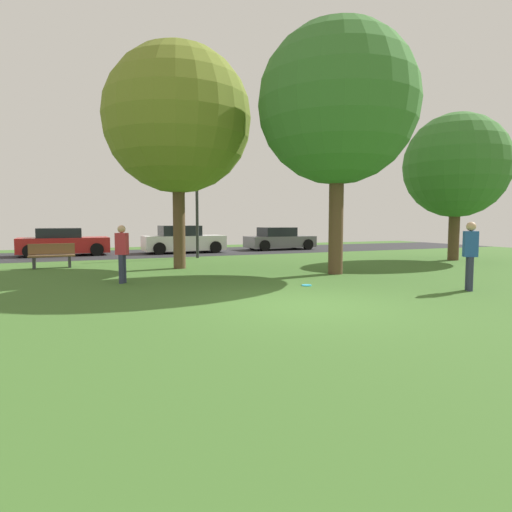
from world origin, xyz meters
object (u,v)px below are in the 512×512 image
at_px(maple_tree_near, 338,104).
at_px(person_thrower, 470,253).
at_px(person_catcher, 122,251).
at_px(parked_car_grey, 279,239).
at_px(street_lamp_post, 197,210).
at_px(park_bench, 52,255).
at_px(maple_tree_far, 178,119).
at_px(frisbee_disc, 307,285).
at_px(parked_car_red, 63,243).
at_px(parked_car_white, 183,240).
at_px(oak_tree_left, 456,166).

relative_size(maple_tree_near, person_thrower, 4.67).
distance_m(maple_tree_near, person_catcher, 8.18).
relative_size(parked_car_grey, street_lamp_post, 0.91).
xyz_separation_m(person_thrower, park_bench, (-9.73, 10.14, -0.50)).
bearing_deg(park_bench, maple_tree_far, 154.42).
bearing_deg(parked_car_grey, frisbee_disc, -113.90).
relative_size(person_thrower, parked_car_red, 0.41).
relative_size(frisbee_disc, park_bench, 0.17).
height_order(maple_tree_near, parked_car_grey, maple_tree_near).
bearing_deg(parked_car_red, maple_tree_near, -55.35).
height_order(parked_car_white, parked_car_grey, parked_car_white).
bearing_deg(street_lamp_post, maple_tree_near, -72.96).
relative_size(person_catcher, parked_car_grey, 0.40).
distance_m(parked_car_white, parked_car_grey, 6.00).
xyz_separation_m(parked_car_red, parked_car_white, (6.00, -0.57, 0.04)).
xyz_separation_m(oak_tree_left, person_thrower, (-6.57, -6.44, -3.19)).
bearing_deg(park_bench, parked_car_white, -139.16).
bearing_deg(frisbee_disc, park_bench, 129.54).
bearing_deg(parked_car_red, parked_car_grey, -1.57).
xyz_separation_m(maple_tree_far, frisbee_disc, (2.08, -5.69, -5.38)).
distance_m(park_bench, street_lamp_post, 6.80).
bearing_deg(street_lamp_post, parked_car_white, 86.98).
bearing_deg(maple_tree_near, street_lamp_post, 107.04).
height_order(oak_tree_left, person_thrower, oak_tree_left).
bearing_deg(frisbee_disc, parked_car_white, 90.01).
xyz_separation_m(person_thrower, parked_car_grey, (2.67, 15.91, -0.35)).
height_order(maple_tree_far, parked_car_red, maple_tree_far).
height_order(parked_car_grey, park_bench, parked_car_grey).
height_order(oak_tree_left, parked_car_grey, oak_tree_left).
distance_m(maple_tree_near, parked_car_white, 12.53).
xyz_separation_m(maple_tree_near, person_thrower, (1.09, -4.32, -4.53)).
xyz_separation_m(maple_tree_far, parked_car_white, (2.08, 7.60, -4.72)).
bearing_deg(park_bench, frisbee_disc, 129.54).
relative_size(person_catcher, parked_car_white, 0.38).
bearing_deg(person_catcher, maple_tree_near, 27.09).
bearing_deg(parked_car_white, maple_tree_near, -78.84).
relative_size(maple_tree_near, maple_tree_far, 1.00).
bearing_deg(parked_car_grey, parked_car_white, -177.74).
bearing_deg(parked_car_red, oak_tree_left, -31.63).
xyz_separation_m(person_catcher, parked_car_red, (-1.50, 11.32, -0.26)).
bearing_deg(person_thrower, park_bench, -14.04).
bearing_deg(park_bench, person_thrower, 133.83).
bearing_deg(street_lamp_post, park_bench, -161.49).
bearing_deg(person_thrower, parked_car_grey, -67.39).
height_order(oak_tree_left, person_catcher, oak_tree_left).
height_order(maple_tree_far, frisbee_disc, maple_tree_far).
height_order(maple_tree_far, person_catcher, maple_tree_far).
relative_size(parked_car_grey, park_bench, 2.57).
bearing_deg(parked_car_grey, maple_tree_far, -135.86).
relative_size(maple_tree_far, frisbee_disc, 29.89).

